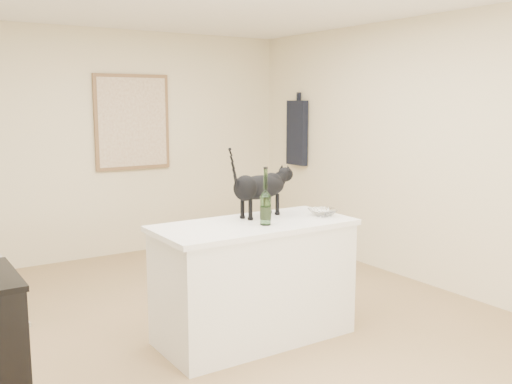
# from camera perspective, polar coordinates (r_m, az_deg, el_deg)

# --- Properties ---
(floor) EXTENTS (5.50, 5.50, 0.00)m
(floor) POSITION_cam_1_polar(r_m,az_deg,el_deg) (4.68, -2.61, -13.59)
(floor) COLOR #977550
(floor) RESTS_ON ground
(wall_back) EXTENTS (4.50, 0.00, 4.50)m
(wall_back) POSITION_cam_1_polar(r_m,az_deg,el_deg) (6.86, -14.46, 4.55)
(wall_back) COLOR beige
(wall_back) RESTS_ON ground
(wall_right) EXTENTS (0.00, 5.50, 5.50)m
(wall_right) POSITION_cam_1_polar(r_m,az_deg,el_deg) (5.81, 16.82, 3.71)
(wall_right) COLOR beige
(wall_right) RESTS_ON ground
(island_base) EXTENTS (1.44, 0.67, 0.86)m
(island_base) POSITION_cam_1_polar(r_m,az_deg,el_deg) (4.42, -0.19, -9.01)
(island_base) COLOR white
(island_base) RESTS_ON floor
(island_top) EXTENTS (1.50, 0.70, 0.04)m
(island_top) POSITION_cam_1_polar(r_m,az_deg,el_deg) (4.30, -0.20, -3.30)
(island_top) COLOR white
(island_top) RESTS_ON island_base
(artwork_frame) EXTENTS (0.90, 0.03, 1.10)m
(artwork_frame) POSITION_cam_1_polar(r_m,az_deg,el_deg) (6.92, -12.09, 6.75)
(artwork_frame) COLOR brown
(artwork_frame) RESTS_ON wall_back
(artwork_canvas) EXTENTS (0.82, 0.00, 1.02)m
(artwork_canvas) POSITION_cam_1_polar(r_m,az_deg,el_deg) (6.90, -12.03, 6.74)
(artwork_canvas) COLOR beige
(artwork_canvas) RESTS_ON wall_back
(hanging_garment) EXTENTS (0.08, 0.34, 0.80)m
(hanging_garment) POSITION_cam_1_polar(r_m,az_deg,el_deg) (7.26, 4.06, 5.83)
(hanging_garment) COLOR black
(hanging_garment) RESTS_ON wall_right
(black_cat) EXTENTS (0.62, 0.29, 0.42)m
(black_cat) POSITION_cam_1_polar(r_m,az_deg,el_deg) (4.48, 0.32, 0.15)
(black_cat) COLOR black
(black_cat) RESTS_ON island_top
(wine_bottle) EXTENTS (0.09, 0.09, 0.37)m
(wine_bottle) POSITION_cam_1_polar(r_m,az_deg,el_deg) (4.19, 0.95, -0.75)
(wine_bottle) COLOR #245622
(wine_bottle) RESTS_ON island_top
(glass_bowl) EXTENTS (0.29, 0.29, 0.05)m
(glass_bowl) POSITION_cam_1_polar(r_m,az_deg,el_deg) (4.58, 6.57, -2.01)
(glass_bowl) COLOR silver
(glass_bowl) RESTS_ON island_top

